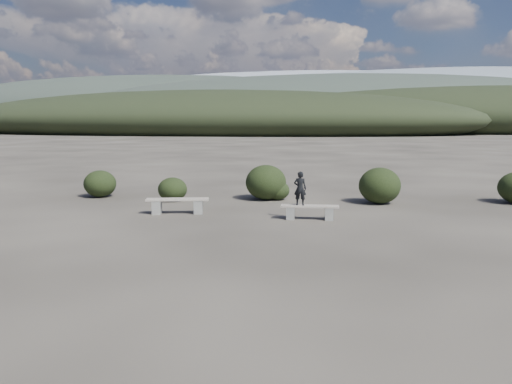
# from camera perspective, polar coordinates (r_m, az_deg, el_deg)

# --- Properties ---
(ground) EXTENTS (1200.00, 1200.00, 0.00)m
(ground) POSITION_cam_1_polar(r_m,az_deg,el_deg) (9.96, -3.84, -9.18)
(ground) COLOR #2A2620
(ground) RESTS_ON ground
(bench_left) EXTENTS (2.01, 0.84, 0.49)m
(bench_left) POSITION_cam_1_polar(r_m,az_deg,el_deg) (16.04, -8.96, -1.43)
(bench_left) COLOR slate
(bench_left) RESTS_ON ground
(bench_right) EXTENTS (1.75, 0.46, 0.43)m
(bench_right) POSITION_cam_1_polar(r_m,az_deg,el_deg) (15.03, 6.16, -2.17)
(bench_right) COLOR slate
(bench_right) RESTS_ON ground
(seated_person) EXTENTS (0.39, 0.27, 1.02)m
(seated_person) POSITION_cam_1_polar(r_m,az_deg,el_deg) (14.92, 5.06, 0.42)
(seated_person) COLOR black
(seated_person) RESTS_ON bench_right
(shrub_a) EXTENTS (1.07, 1.07, 0.87)m
(shrub_a) POSITION_cam_1_polar(r_m,az_deg,el_deg) (18.53, -9.52, 0.31)
(shrub_a) COLOR black
(shrub_a) RESTS_ON ground
(shrub_b) EXTENTS (1.52, 1.52, 1.30)m
(shrub_b) POSITION_cam_1_polar(r_m,az_deg,el_deg) (18.59, 1.14, 1.11)
(shrub_b) COLOR black
(shrub_b) RESTS_ON ground
(shrub_c) EXTENTS (0.90, 0.90, 0.72)m
(shrub_c) POSITION_cam_1_polar(r_m,az_deg,el_deg) (18.58, 2.47, 0.19)
(shrub_c) COLOR black
(shrub_c) RESTS_ON ground
(shrub_d) EXTENTS (1.47, 1.47, 1.29)m
(shrub_d) POSITION_cam_1_polar(r_m,az_deg,el_deg) (18.26, 13.95, 0.72)
(shrub_d) COLOR black
(shrub_d) RESTS_ON ground
(shrub_f) EXTENTS (1.22, 1.22, 1.04)m
(shrub_f) POSITION_cam_1_polar(r_m,az_deg,el_deg) (20.13, -17.40, 0.91)
(shrub_f) COLOR black
(shrub_f) RESTS_ON ground
(mountain_ridges) EXTENTS (500.00, 400.00, 56.00)m
(mountain_ridges) POSITION_cam_1_polar(r_m,az_deg,el_deg) (348.52, 8.10, 9.60)
(mountain_ridges) COLOR black
(mountain_ridges) RESTS_ON ground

